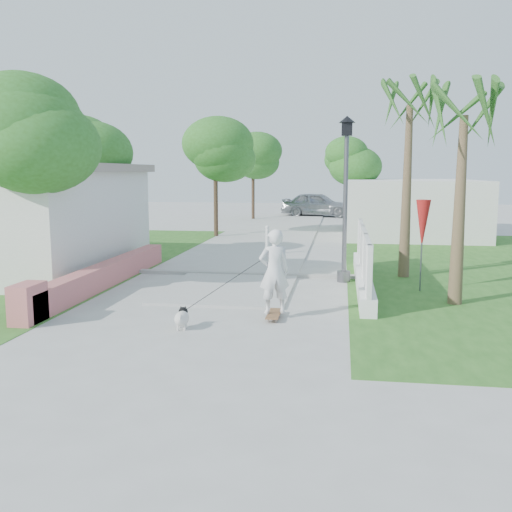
% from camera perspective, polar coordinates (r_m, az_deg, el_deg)
% --- Properties ---
extents(ground, '(90.00, 90.00, 0.00)m').
position_cam_1_polar(ground, '(10.82, -6.90, -7.64)').
color(ground, '#B7B7B2').
rests_on(ground, ground).
extents(path_strip, '(3.20, 36.00, 0.06)m').
position_cam_1_polar(path_strip, '(30.29, 3.20, 2.82)').
color(path_strip, '#B7B7B2').
rests_on(path_strip, ground).
extents(curb, '(6.50, 0.25, 0.10)m').
position_cam_1_polar(curb, '(16.52, -1.37, -1.80)').
color(curb, '#999993').
rests_on(curb, ground).
extents(grass_left, '(8.00, 20.00, 0.01)m').
position_cam_1_polar(grass_left, '(20.73, -19.79, -0.34)').
color(grass_left, '#2D611E').
rests_on(grass_left, ground).
extents(grass_right, '(8.00, 20.00, 0.01)m').
position_cam_1_polar(grass_right, '(18.73, 21.37, -1.31)').
color(grass_right, '#2D611E').
rests_on(grass_right, ground).
extents(pink_wall, '(0.45, 8.20, 0.80)m').
position_cam_1_polar(pink_wall, '(15.12, -15.44, -2.06)').
color(pink_wall, '#C06265').
rests_on(pink_wall, ground).
extents(lattice_fence, '(0.35, 7.00, 1.50)m').
position_cam_1_polar(lattice_fence, '(15.23, 10.67, -0.94)').
color(lattice_fence, white).
rests_on(lattice_fence, ground).
extents(building_right, '(6.00, 8.00, 2.60)m').
position_cam_1_polar(building_right, '(28.25, 15.08, 4.72)').
color(building_right, silver).
rests_on(building_right, ground).
extents(street_lamp, '(0.44, 0.44, 4.44)m').
position_cam_1_polar(street_lamp, '(15.53, 8.94, 6.27)').
color(street_lamp, '#59595E').
rests_on(street_lamp, ground).
extents(bollard, '(0.14, 0.14, 1.09)m').
position_cam_1_polar(bollard, '(20.33, 1.12, 1.64)').
color(bollard, white).
rests_on(bollard, ground).
extents(patio_umbrella, '(0.36, 0.36, 2.30)m').
position_cam_1_polar(patio_umbrella, '(14.71, 16.32, 3.03)').
color(patio_umbrella, '#59595E').
rests_on(patio_umbrella, ground).
extents(tree_left_near, '(3.60, 3.60, 5.28)m').
position_cam_1_polar(tree_left_near, '(14.93, -21.11, 11.09)').
color(tree_left_near, '#4C3826').
rests_on(tree_left_near, ground).
extents(tree_left_mid, '(3.20, 3.20, 4.85)m').
position_cam_1_polar(tree_left_mid, '(20.28, -15.80, 9.56)').
color(tree_left_mid, '#4C3826').
rests_on(tree_left_mid, ground).
extents(tree_path_left, '(3.40, 3.40, 5.23)m').
position_cam_1_polar(tree_path_left, '(26.65, -4.06, 10.21)').
color(tree_path_left, '#4C3826').
rests_on(tree_path_left, ground).
extents(tree_path_right, '(3.00, 3.00, 4.79)m').
position_cam_1_polar(tree_path_right, '(30.00, 9.47, 9.29)').
color(tree_path_right, '#4C3826').
rests_on(tree_path_right, ground).
extents(tree_path_far, '(3.20, 3.20, 5.17)m').
position_cam_1_polar(tree_path_far, '(36.44, -0.27, 9.74)').
color(tree_path_far, '#4C3826').
rests_on(tree_path_far, ground).
extents(palm_far, '(1.80, 1.80, 5.30)m').
position_cam_1_polar(palm_far, '(16.68, 15.10, 13.30)').
color(palm_far, brown).
rests_on(palm_far, ground).
extents(palm_near, '(1.80, 1.80, 4.70)m').
position_cam_1_polar(palm_near, '(13.50, 20.05, 12.05)').
color(palm_near, brown).
rests_on(palm_near, ground).
extents(skateboarder, '(2.01, 1.33, 1.84)m').
position_cam_1_polar(skateboarder, '(11.42, -1.75, -2.53)').
color(skateboarder, brown).
rests_on(skateboarder, ground).
extents(dog, '(0.32, 0.60, 0.41)m').
position_cam_1_polar(dog, '(11.05, -7.41, -6.11)').
color(dog, silver).
rests_on(dog, ground).
extents(parked_car, '(5.02, 2.60, 1.63)m').
position_cam_1_polar(parked_car, '(38.62, 6.18, 5.16)').
color(parked_car, '#96989C').
rests_on(parked_car, ground).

